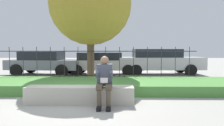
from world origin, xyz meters
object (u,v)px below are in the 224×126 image
stone_bench (80,96)px  car_parked_left (44,62)px  car_parked_center (102,63)px  tree_behind_fence (90,4)px  person_seated_reader (104,79)px  car_parked_right (159,61)px

stone_bench → car_parked_left: car_parked_left is taller
car_parked_center → tree_behind_fence: bearing=-101.2°
person_seated_reader → stone_bench: bearing=156.1°
stone_bench → car_parked_center: bearing=88.3°
car_parked_center → tree_behind_fence: 3.53m
car_parked_center → tree_behind_fence: (-0.41, -2.14, 2.78)m
stone_bench → car_parked_left: bearing=115.4°
car_parked_right → tree_behind_fence: bearing=-150.7°
car_parked_center → car_parked_left: size_ratio=1.07×
person_seated_reader → car_parked_left: bearing=119.0°
stone_bench → car_parked_right: size_ratio=0.59×
stone_bench → car_parked_right: car_parked_right is taller
car_parked_left → stone_bench: bearing=-60.3°
person_seated_reader → tree_behind_fence: (-0.88, 4.66, 2.78)m
person_seated_reader → car_parked_right: size_ratio=0.26×
stone_bench → car_parked_left: (-3.04, 6.40, 0.50)m
stone_bench → car_parked_left: size_ratio=0.69×
car_parked_left → car_parked_right: bearing=6.3°
person_seated_reader → tree_behind_fence: tree_behind_fence is taller
stone_bench → tree_behind_fence: 5.45m
stone_bench → car_parked_center: 6.53m
stone_bench → tree_behind_fence: (-0.21, 4.37, 3.26)m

